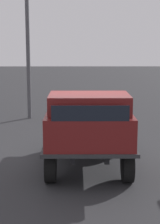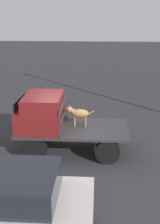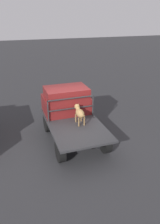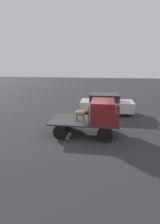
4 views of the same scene
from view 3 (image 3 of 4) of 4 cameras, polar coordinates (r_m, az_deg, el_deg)
name	(u,v)px [view 3 (image 3 of 4)]	position (r m, az deg, el deg)	size (l,w,h in m)	color
ground_plane	(74,140)	(9.19, -1.61, -7.36)	(80.00, 80.00, 0.00)	#2D2D30
flatbed_truck	(74,127)	(8.88, -1.66, -3.98)	(3.76, 2.05, 0.86)	black
truck_cab	(66,100)	(9.50, -3.66, 3.08)	(1.44, 1.93, 1.13)	maroon
truck_headboard	(71,105)	(8.80, -2.35, 1.82)	(0.04, 1.93, 0.92)	#2D2D30
dog	(79,112)	(8.50, -0.16, -0.10)	(1.00, 0.30, 0.73)	brown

